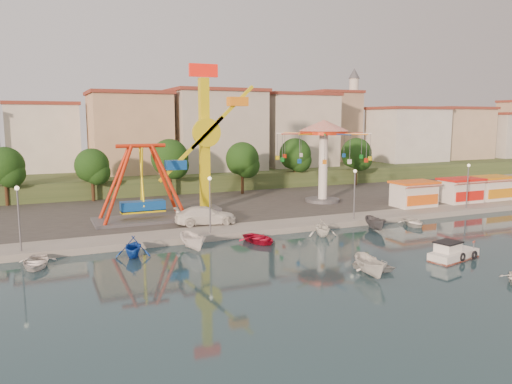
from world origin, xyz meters
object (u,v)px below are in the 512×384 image
kamikaze_tower (208,143)px  van (205,215)px  wave_swinger (324,142)px  pirate_ship_ride (142,185)px  cabin_motorboat (452,254)px  skiff (371,266)px  rowboat_a (374,266)px

kamikaze_tower → van: bearing=-111.7°
kamikaze_tower → wave_swinger: (15.42, 0.61, -0.25)m
kamikaze_tower → wave_swinger: kamikaze_tower is taller
pirate_ship_ride → cabin_motorboat: (20.11, -22.31, -3.96)m
cabin_motorboat → van: bearing=115.5°
cabin_motorboat → kamikaze_tower: bearing=102.7°
wave_swinger → skiff: (-11.93, -26.13, -7.46)m
rowboat_a → skiff: skiff is taller
wave_swinger → cabin_motorboat: wave_swinger is taller
cabin_motorboat → wave_swinger: bearing=69.0°
wave_swinger → cabin_motorboat: size_ratio=2.36×
kamikaze_tower → van: size_ratio=2.70×
kamikaze_tower → skiff: size_ratio=4.32×
kamikaze_tower → skiff: (3.49, -25.52, -7.71)m
kamikaze_tower → skiff: kamikaze_tower is taller
pirate_ship_ride → wave_swinger: size_ratio=0.86×
pirate_ship_ride → kamikaze_tower: bearing=15.9°
kamikaze_tower → cabin_motorboat: 28.56m
kamikaze_tower → cabin_motorboat: (12.12, -24.59, -8.01)m
wave_swinger → kamikaze_tower: bearing=-177.7°
pirate_ship_ride → van: 7.44m
kamikaze_tower → wave_swinger: 15.43m
cabin_motorboat → rowboat_a: bearing=165.3°
cabin_motorboat → rowboat_a: (-7.52, 0.15, -0.12)m
pirate_ship_ride → cabin_motorboat: pirate_ship_ride is taller
pirate_ship_ride → van: size_ratio=1.64×
rowboat_a → cabin_motorboat: bearing=-41.9°
wave_swinger → van: wave_swinger is taller
kamikaze_tower → rowboat_a: kamikaze_tower is taller
wave_swinger → van: (-18.00, -7.07, -6.71)m
wave_swinger → rowboat_a: wave_swinger is taller
rowboat_a → skiff: size_ratio=0.81×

